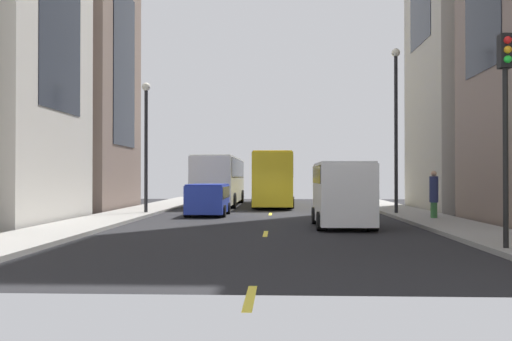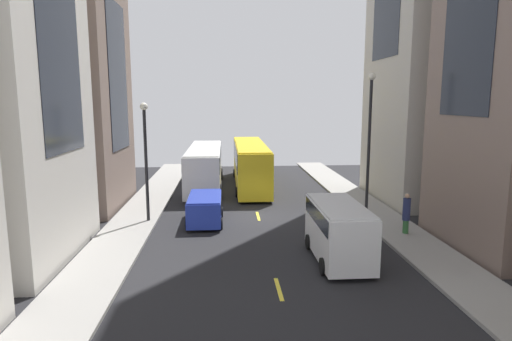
{
  "view_description": "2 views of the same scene",
  "coord_description": "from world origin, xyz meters",
  "views": [
    {
      "loc": [
        0.49,
        -30.35,
        2.01
      ],
      "look_at": [
        -0.96,
        4.63,
        2.4
      ],
      "focal_mm": 39.62,
      "sensor_mm": 36.0,
      "label": 1
    },
    {
      "loc": [
        -1.96,
        -25.86,
        7.08
      ],
      "look_at": [
        0.17,
        4.17,
        2.2
      ],
      "focal_mm": 30.29,
      "sensor_mm": 36.0,
      "label": 2
    }
  ],
  "objects": [
    {
      "name": "lane_stripe_2",
      "position": [
        0.0,
        0.0,
        0.01
      ],
      "size": [
        0.16,
        2.0,
        0.01
      ],
      "primitive_type": "cube",
      "color": "yellow",
      "rests_on": "ground"
    },
    {
      "name": "delivery_van_white",
      "position": [
        3.0,
        -7.7,
        1.51
      ],
      "size": [
        2.25,
        5.02,
        2.58
      ],
      "color": "white",
      "rests_on": "ground"
    },
    {
      "name": "streetlamp_far",
      "position": [
        6.53,
        -0.91,
        5.25
      ],
      "size": [
        0.44,
        0.44,
        8.53
      ],
      "color": "black",
      "rests_on": "ground"
    },
    {
      "name": "streetcar_yellow",
      "position": [
        0.08,
        9.69,
        2.12
      ],
      "size": [
        2.7,
        13.54,
        3.59
      ],
      "color": "yellow",
      "rests_on": "ground"
    },
    {
      "name": "ground_plane",
      "position": [
        0.0,
        0.0,
        0.0
      ],
      "size": [
        41.53,
        41.53,
        0.0
      ],
      "primitive_type": "plane",
      "color": "black"
    },
    {
      "name": "lane_stripe_4",
      "position": [
        0.0,
        21.0,
        0.01
      ],
      "size": [
        0.16,
        2.0,
        0.01
      ],
      "primitive_type": "cube",
      "color": "yellow",
      "rests_on": "ground"
    },
    {
      "name": "building_west_2",
      "position": [
        -13.68,
        3.58,
        8.63
      ],
      "size": [
        9.52,
        8.38,
        17.26
      ],
      "color": "#7A665B",
      "rests_on": "ground"
    },
    {
      "name": "car_blue_0",
      "position": [
        -3.21,
        -1.23,
        0.97
      ],
      "size": [
        2.07,
        4.06,
        1.64
      ],
      "color": "#2338AD",
      "rests_on": "ground"
    },
    {
      "name": "sidewalk_west",
      "position": [
        -7.4,
        0.0,
        0.07
      ],
      "size": [
        2.74,
        44.0,
        0.15
      ],
      "primitive_type": "cube",
      "color": "gray",
      "rests_on": "ground"
    },
    {
      "name": "lane_stripe_3",
      "position": [
        0.0,
        10.5,
        0.01
      ],
      "size": [
        0.16,
        2.0,
        0.01
      ],
      "primitive_type": "cube",
      "color": "yellow",
      "rests_on": "ground"
    },
    {
      "name": "pedestrian_crossing_mid",
      "position": [
        7.5,
        -4.44,
        1.26
      ],
      "size": [
        0.4,
        0.4,
        2.13
      ],
      "rotation": [
        0.0,
        0.0,
        4.56
      ],
      "color": "#336B38",
      "rests_on": "ground"
    },
    {
      "name": "sidewalk_east",
      "position": [
        7.4,
        0.0,
        0.07
      ],
      "size": [
        2.74,
        44.0,
        0.15
      ],
      "primitive_type": "cube",
      "color": "gray",
      "rests_on": "ground"
    },
    {
      "name": "streetlamp_near",
      "position": [
        -6.53,
        -0.96,
        4.35
      ],
      "size": [
        0.44,
        0.44,
        6.83
      ],
      "color": "black",
      "rests_on": "ground"
    },
    {
      "name": "city_bus_white",
      "position": [
        -3.67,
        9.12,
        2.01
      ],
      "size": [
        2.81,
        12.19,
        3.35
      ],
      "color": "silver",
      "rests_on": "ground"
    },
    {
      "name": "lane_stripe_1",
      "position": [
        0.0,
        -10.5,
        0.01
      ],
      "size": [
        0.16,
        2.0,
        0.01
      ],
      "primitive_type": "cube",
      "color": "yellow",
      "rests_on": "ground"
    }
  ]
}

